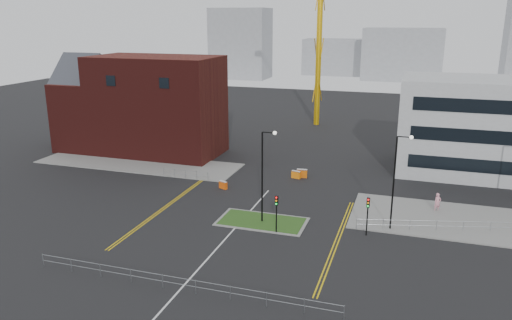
# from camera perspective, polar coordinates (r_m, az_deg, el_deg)

# --- Properties ---
(ground) EXTENTS (200.00, 200.00, 0.00)m
(ground) POSITION_cam_1_polar(r_m,az_deg,el_deg) (42.85, -5.14, -10.74)
(ground) COLOR black
(ground) RESTS_ON ground
(pavement_left) EXTENTS (28.00, 8.00, 0.12)m
(pavement_left) POSITION_cam_1_polar(r_m,az_deg,el_deg) (69.81, -13.29, -0.37)
(pavement_left) COLOR slate
(pavement_left) RESTS_ON ground
(pavement_right) EXTENTS (24.00, 10.00, 0.12)m
(pavement_right) POSITION_cam_1_polar(r_m,az_deg,el_deg) (53.13, 24.00, -6.61)
(pavement_right) COLOR slate
(pavement_right) RESTS_ON ground
(island_kerb) EXTENTS (8.60, 4.60, 0.08)m
(island_kerb) POSITION_cam_1_polar(r_m,az_deg,el_deg) (49.01, 0.69, -7.05)
(island_kerb) COLOR slate
(island_kerb) RESTS_ON ground
(grass_island) EXTENTS (8.00, 4.00, 0.12)m
(grass_island) POSITION_cam_1_polar(r_m,az_deg,el_deg) (49.01, 0.69, -7.03)
(grass_island) COLOR #214717
(grass_island) RESTS_ON ground
(brick_building) EXTENTS (24.20, 10.07, 14.24)m
(brick_building) POSITION_cam_1_polar(r_m,az_deg,el_deg) (74.82, -13.23, 6.06)
(brick_building) COLOR #451311
(brick_building) RESTS_ON ground
(office_block) EXTENTS (25.00, 12.20, 12.00)m
(office_block) POSITION_cam_1_polar(r_m,az_deg,el_deg) (69.19, 26.48, 3.30)
(office_block) COLOR #A9ABAE
(office_block) RESTS_ON ground
(streetlamp_island) EXTENTS (1.46, 0.36, 9.18)m
(streetlamp_island) POSITION_cam_1_polar(r_m,az_deg,el_deg) (47.11, 0.97, -1.06)
(streetlamp_island) COLOR black
(streetlamp_island) RESTS_ON ground
(streetlamp_right_near) EXTENTS (1.46, 0.36, 9.18)m
(streetlamp_right_near) POSITION_cam_1_polar(r_m,az_deg,el_deg) (47.18, 15.79, -1.66)
(streetlamp_right_near) COLOR black
(streetlamp_right_near) RESTS_ON ground
(traffic_light_island) EXTENTS (0.28, 0.33, 3.65)m
(traffic_light_island) POSITION_cam_1_polar(r_m,az_deg,el_deg) (45.74, 2.35, -5.38)
(traffic_light_island) COLOR black
(traffic_light_island) RESTS_ON ground
(traffic_light_right) EXTENTS (0.28, 0.33, 3.65)m
(traffic_light_right) POSITION_cam_1_polar(r_m,az_deg,el_deg) (46.30, 12.66, -5.50)
(traffic_light_right) COLOR black
(traffic_light_right) RESTS_ON ground
(railing_front) EXTENTS (24.05, 0.05, 1.10)m
(railing_front) POSITION_cam_1_polar(r_m,az_deg,el_deg) (37.70, -8.82, -13.52)
(railing_front) COLOR gray
(railing_front) RESTS_ON ground
(railing_left) EXTENTS (6.05, 0.05, 1.10)m
(railing_left) POSITION_cam_1_polar(r_m,az_deg,el_deg) (62.07, -8.07, -1.48)
(railing_left) COLOR gray
(railing_left) RESTS_ON ground
(railing_right) EXTENTS (19.05, 5.05, 1.10)m
(railing_right) POSITION_cam_1_polar(r_m,az_deg,el_deg) (50.38, 22.65, -6.79)
(railing_right) COLOR gray
(railing_right) RESTS_ON ground
(centre_line) EXTENTS (0.15, 30.00, 0.01)m
(centre_line) POSITION_cam_1_polar(r_m,az_deg,el_deg) (44.50, -4.13, -9.65)
(centre_line) COLOR silver
(centre_line) RESTS_ON ground
(yellow_left_a) EXTENTS (0.12, 24.00, 0.01)m
(yellow_left_a) POSITION_cam_1_polar(r_m,az_deg,el_deg) (54.72, -9.78, -4.81)
(yellow_left_a) COLOR gold
(yellow_left_a) RESTS_ON ground
(yellow_left_b) EXTENTS (0.12, 24.00, 0.01)m
(yellow_left_b) POSITION_cam_1_polar(r_m,az_deg,el_deg) (54.58, -9.50, -4.85)
(yellow_left_b) COLOR gold
(yellow_left_b) RESTS_ON ground
(yellow_right_a) EXTENTS (0.12, 20.00, 0.01)m
(yellow_right_a) POSITION_cam_1_polar(r_m,az_deg,el_deg) (45.74, 9.06, -9.07)
(yellow_right_a) COLOR gold
(yellow_right_a) RESTS_ON ground
(yellow_right_b) EXTENTS (0.12, 20.00, 0.01)m
(yellow_right_b) POSITION_cam_1_polar(r_m,az_deg,el_deg) (45.70, 9.43, -9.11)
(yellow_right_b) COLOR gold
(yellow_right_b) RESTS_ON ground
(skyline_a) EXTENTS (18.00, 12.00, 22.00)m
(skyline_a) POSITION_cam_1_polar(r_m,az_deg,el_deg) (164.86, -1.77, 13.15)
(skyline_a) COLOR gray
(skyline_a) RESTS_ON ground
(skyline_b) EXTENTS (24.00, 12.00, 16.00)m
(skyline_b) POSITION_cam_1_polar(r_m,az_deg,el_deg) (165.55, 16.36, 11.50)
(skyline_b) COLOR gray
(skyline_b) RESTS_ON ground
(skyline_d) EXTENTS (30.00, 12.00, 12.00)m
(skyline_d) POSITION_cam_1_polar(r_m,az_deg,el_deg) (177.13, 10.50, 11.48)
(skyline_d) COLOR gray
(skyline_d) RESTS_ON ground
(pedestrian) EXTENTS (0.87, 0.78, 1.99)m
(pedestrian) POSITION_cam_1_polar(r_m,az_deg,el_deg) (54.44, 20.03, -4.58)
(pedestrian) COLOR pink
(pedestrian) RESTS_ON ground
(barrier_left) EXTENTS (1.12, 0.77, 0.90)m
(barrier_left) POSITION_cam_1_polar(r_m,az_deg,el_deg) (58.16, -3.78, -2.83)
(barrier_left) COLOR #E6510C
(barrier_left) RESTS_ON ground
(barrier_mid) EXTENTS (1.18, 0.62, 0.95)m
(barrier_mid) POSITION_cam_1_polar(r_m,az_deg,el_deg) (61.93, 4.59, -1.64)
(barrier_mid) COLOR orange
(barrier_mid) RESTS_ON ground
(barrier_right) EXTENTS (1.30, 0.55, 1.06)m
(barrier_right) POSITION_cam_1_polar(r_m,az_deg,el_deg) (62.29, 5.28, -1.49)
(barrier_right) COLOR #DC5F0C
(barrier_right) RESTS_ON ground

